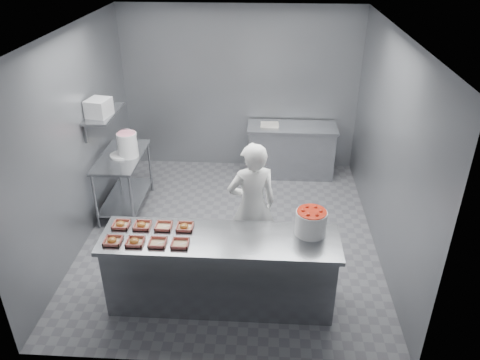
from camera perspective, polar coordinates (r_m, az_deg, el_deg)
name	(u,v)px	position (r m, az deg, el deg)	size (l,w,h in m)	color
floor	(231,234)	(6.70, -1.16, -6.58)	(4.50, 4.50, 0.00)	#4C4C51
ceiling	(228,32)	(5.58, -1.46, 17.62)	(4.50, 4.50, 0.00)	white
wall_back	(240,90)	(8.11, 0.02, 10.93)	(4.00, 0.04, 2.80)	slate
wall_left	(77,140)	(6.48, -19.27, 4.60)	(0.04, 4.50, 2.80)	slate
wall_right	(388,148)	(6.18, 17.57, 3.72)	(0.04, 4.50, 2.80)	slate
service_counter	(221,270)	(5.36, -2.37, -10.93)	(2.60, 0.70, 0.90)	slate
prep_table	(123,174)	(7.20, -14.02, 0.70)	(0.60, 1.20, 0.90)	slate
back_counter	(291,150)	(8.12, 6.23, 3.62)	(1.50, 0.60, 0.90)	slate
wall_shelf	(103,113)	(6.88, -16.32, 7.80)	(0.35, 0.90, 0.03)	slate
tray_0	(113,241)	(5.18, -15.26, -7.15)	(0.19, 0.18, 0.06)	tan
tray_1	(135,241)	(5.11, -12.69, -7.32)	(0.19, 0.18, 0.06)	tan
tray_2	(158,243)	(5.06, -10.01, -7.52)	(0.19, 0.18, 0.04)	tan
tray_3	(180,243)	(5.01, -7.31, -7.67)	(0.19, 0.18, 0.04)	tan
tray_4	(121,224)	(5.42, -14.32, -5.27)	(0.19, 0.18, 0.06)	tan
tray_5	(142,225)	(5.35, -11.86, -5.41)	(0.19, 0.18, 0.06)	tan
tray_6	(164,226)	(5.30, -9.30, -5.57)	(0.19, 0.18, 0.04)	tan
tray_7	(185,227)	(5.25, -6.77, -5.67)	(0.19, 0.18, 0.06)	tan
worker	(252,206)	(5.75, 1.47, -3.15)	(0.61, 0.40, 1.68)	white
strawberry_tub	(311,222)	(5.13, 8.65, -5.03)	(0.34, 0.34, 0.28)	silver
glaze_bucket	(128,144)	(6.95, -13.55, 4.27)	(0.30, 0.29, 0.44)	silver
bucket_lid	(121,155)	(7.05, -14.25, 2.96)	(0.33, 0.33, 0.03)	silver
rag	(126,143)	(7.46, -13.69, 4.45)	(0.15, 0.13, 0.02)	#CCB28C
appliance	(99,108)	(6.71, -16.84, 8.44)	(0.28, 0.32, 0.24)	gray
paper_stack	(270,125)	(7.93, 3.64, 6.75)	(0.30, 0.22, 0.04)	silver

